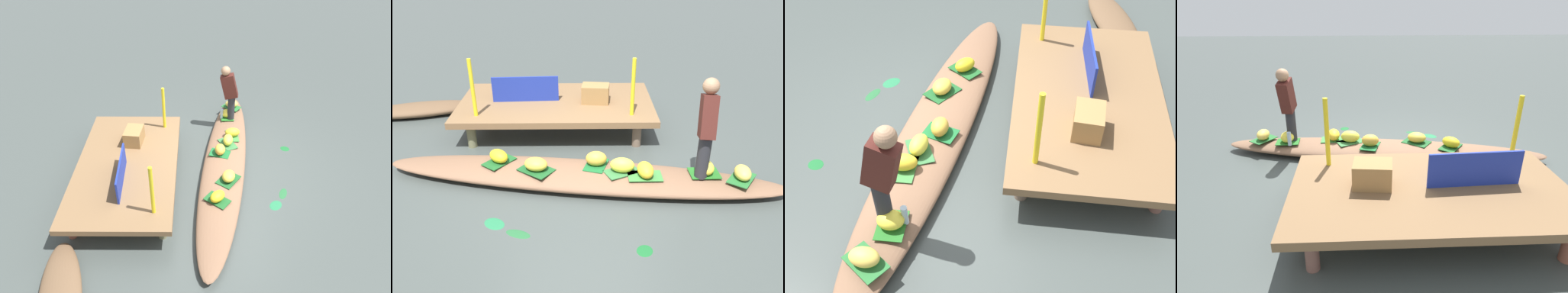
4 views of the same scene
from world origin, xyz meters
The scene contains 27 objects.
canal_water centered at (0.00, 0.00, 0.00)m, with size 40.00×40.00×0.00m, color #414946.
dock_platform centered at (-0.41, 1.80, 0.41)m, with size 3.20×1.80×0.47m.
vendor_boat centered at (0.00, 0.00, 0.11)m, with size 5.33×0.80×0.23m, color brown.
moored_boat centered at (-2.93, 2.35, 0.11)m, with size 2.08×0.58×0.21m, color brown.
leaf_mat_0 centered at (1.59, -0.15, 0.23)m, with size 0.38×0.28×0.01m, color #226822.
banana_bunch_0 centered at (1.59, -0.15, 0.32)m, with size 0.27×0.22×0.18m, color yellow.
leaf_mat_1 centered at (0.82, -0.21, 0.23)m, with size 0.43×0.26×0.01m, color #3A813A.
banana_bunch_1 centered at (0.82, -0.21, 0.32)m, with size 0.31×0.20×0.18m, color yellow.
leaf_mat_2 centered at (-0.58, -0.03, 0.23)m, with size 0.43×0.30×0.01m, color #1A5324.
banana_bunch_2 centered at (-0.58, -0.03, 0.32)m, with size 0.31×0.23×0.17m, color gold.
leaf_mat_3 centered at (0.54, -0.10, 0.23)m, with size 0.44×0.25×0.01m, color #346F3B.
banana_bunch_3 centered at (0.54, -0.10, 0.33)m, with size 0.31×0.20×0.20m, color yellow.
leaf_mat_4 centered at (-1.10, 0.19, 0.23)m, with size 0.42×0.26×0.01m, color #1B5624.
banana_bunch_4 centered at (-1.10, 0.19, 0.32)m, with size 0.30×0.20×0.17m, color yellow.
leaf_mat_5 centered at (2.03, -0.28, 0.23)m, with size 0.41×0.26×0.01m, color #266A2F.
banana_bunch_5 centered at (2.03, -0.28, 0.32)m, with size 0.29×0.20×0.17m, color #F9D054.
leaf_mat_6 centered at (0.21, 0.08, 0.23)m, with size 0.39×0.27×0.01m, color #19632D.
banana_bunch_6 centered at (0.21, 0.08, 0.33)m, with size 0.28×0.20×0.20m, color gold.
vendor_person centered at (1.53, -0.16, 0.93)m, with size 0.24×0.43×1.25m.
water_bottle centered at (1.53, -0.02, 0.34)m, with size 0.07×0.07×0.23m, color #ACC6D4.
market_banner centered at (-0.91, 1.80, 0.68)m, with size 1.09×0.03×0.42m, color #1C2F99.
railing_post_west centered at (-1.61, 1.20, 0.92)m, with size 0.06×0.06×0.89m, color yellow.
railing_post_east centered at (0.79, 1.20, 0.92)m, with size 0.06×0.06×0.89m, color yellow.
produce_crate centered at (0.24, 1.75, 0.62)m, with size 0.44×0.32×0.29m, color olive.
drifting_plant_0 centered at (-0.69, -1.03, 0.00)m, with size 0.30×0.13×0.01m, color #235F32.
drifting_plant_1 centered at (-0.99, -0.85, 0.00)m, with size 0.27×0.19×0.01m, color #237144.
drifting_plant_2 centered at (0.68, -1.32, 0.00)m, with size 0.19×0.17×0.01m, color #19612A.
Camera 2 is at (0.04, -4.60, 2.97)m, focal length 37.47 mm.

